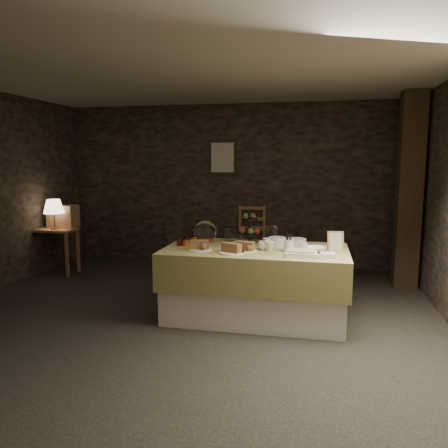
% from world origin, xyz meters
% --- Properties ---
extents(ground_plane, '(5.50, 5.00, 0.01)m').
position_xyz_m(ground_plane, '(0.00, 0.00, 0.00)').
color(ground_plane, black).
rests_on(ground_plane, ground).
extents(room_shell, '(5.52, 5.02, 2.60)m').
position_xyz_m(room_shell, '(0.00, 0.00, 1.56)').
color(room_shell, black).
rests_on(room_shell, ground).
extents(buffet_table, '(1.95, 1.04, 0.77)m').
position_xyz_m(buffet_table, '(0.73, 0.06, 0.44)').
color(buffet_table, white).
rests_on(buffet_table, ground_plane).
extents(console_table, '(0.64, 0.37, 0.69)m').
position_xyz_m(console_table, '(-2.50, 1.31, 0.56)').
color(console_table, '#925F38').
rests_on(console_table, ground_plane).
extents(table_lamp, '(0.30, 0.30, 0.45)m').
position_xyz_m(table_lamp, '(-2.45, 1.26, 1.02)').
color(table_lamp, '#B47E41').
rests_on(table_lamp, console_table).
extents(wine_rack, '(0.42, 0.26, 0.34)m').
position_xyz_m(wine_rack, '(-2.45, 1.49, 0.86)').
color(wine_rack, '#925F38').
rests_on(wine_rack, console_table).
extents(chair, '(0.47, 0.45, 0.76)m').
position_xyz_m(chair, '(0.34, 2.35, 0.43)').
color(chair, '#925F38').
rests_on(chair, ground_plane).
extents(timber_column, '(0.30, 0.30, 2.60)m').
position_xyz_m(timber_column, '(2.55, 1.66, 1.30)').
color(timber_column, black).
rests_on(timber_column, ground_plane).
extents(framed_picture, '(0.45, 0.04, 0.55)m').
position_xyz_m(framed_picture, '(-0.15, 2.47, 1.75)').
color(framed_picture, '#2D2216').
rests_on(framed_picture, room_shell).
extents(plate_stack_a, '(0.19, 0.19, 0.10)m').
position_xyz_m(plate_stack_a, '(0.94, 0.23, 0.82)').
color(plate_stack_a, white).
rests_on(plate_stack_a, buffet_table).
extents(plate_stack_b, '(0.20, 0.20, 0.08)m').
position_xyz_m(plate_stack_b, '(1.16, 0.28, 0.81)').
color(plate_stack_b, white).
rests_on(plate_stack_b, buffet_table).
extents(cutlery_holder, '(0.10, 0.10, 0.12)m').
position_xyz_m(cutlery_holder, '(1.09, -0.03, 0.83)').
color(cutlery_holder, white).
rests_on(cutlery_holder, buffet_table).
extents(cup_a, '(0.12, 0.12, 0.09)m').
position_xyz_m(cup_a, '(0.82, 0.01, 0.82)').
color(cup_a, white).
rests_on(cup_a, buffet_table).
extents(cup_b, '(0.13, 0.13, 0.10)m').
position_xyz_m(cup_b, '(0.89, -0.02, 0.82)').
color(cup_b, white).
rests_on(cup_b, buffet_table).
extents(mug_c, '(0.09, 0.09, 0.09)m').
position_xyz_m(mug_c, '(0.83, 0.17, 0.82)').
color(mug_c, white).
rests_on(mug_c, buffet_table).
extents(mug_d, '(0.08, 0.08, 0.09)m').
position_xyz_m(mug_d, '(1.23, 0.01, 0.82)').
color(mug_d, white).
rests_on(mug_d, buffet_table).
extents(bowl, '(0.22, 0.22, 0.05)m').
position_xyz_m(bowl, '(1.37, 0.03, 0.80)').
color(bowl, white).
rests_on(bowl, buffet_table).
extents(cake_dome, '(0.26, 0.26, 0.26)m').
position_xyz_m(cake_dome, '(0.10, 0.32, 0.88)').
color(cake_dome, '#925F38').
rests_on(cake_dome, buffet_table).
extents(fruit_stand, '(0.27, 0.27, 0.38)m').
position_xyz_m(fruit_stand, '(0.61, 0.40, 0.92)').
color(fruit_stand, black).
rests_on(fruit_stand, buffet_table).
extents(bread_platter_left, '(0.26, 0.26, 0.11)m').
position_xyz_m(bread_platter_left, '(0.16, -0.15, 0.81)').
color(bread_platter_left, white).
rests_on(bread_platter_left, buffet_table).
extents(bread_platter_center, '(0.26, 0.26, 0.11)m').
position_xyz_m(bread_platter_center, '(0.52, -0.23, 0.81)').
color(bread_platter_center, white).
rests_on(bread_platter_center, buffet_table).
extents(bread_platter_right, '(0.26, 0.26, 0.11)m').
position_xyz_m(bread_platter_right, '(0.64, -0.12, 0.81)').
color(bread_platter_right, white).
rests_on(bread_platter_right, buffet_table).
extents(jam_jars, '(0.20, 0.32, 0.07)m').
position_xyz_m(jam_jars, '(-0.07, 0.15, 0.81)').
color(jam_jars, maroon).
rests_on(jam_jars, buffet_table).
extents(tart_dish, '(0.30, 0.22, 0.07)m').
position_xyz_m(tart_dish, '(1.22, -0.25, 0.80)').
color(tart_dish, white).
rests_on(tart_dish, buffet_table).
extents(square_dish, '(0.14, 0.14, 0.04)m').
position_xyz_m(square_dish, '(1.48, -0.24, 0.79)').
color(square_dish, white).
rests_on(square_dish, buffet_table).
extents(menu_frame, '(0.18, 0.10, 0.22)m').
position_xyz_m(menu_frame, '(1.56, 0.15, 0.86)').
color(menu_frame, '#925F38').
rests_on(menu_frame, buffet_table).
extents(storage_jar_a, '(0.10, 0.10, 0.16)m').
position_xyz_m(storage_jar_a, '(0.36, 0.43, 0.85)').
color(storage_jar_a, white).
rests_on(storage_jar_a, buffet_table).
extents(storage_jar_b, '(0.09, 0.09, 0.14)m').
position_xyz_m(storage_jar_b, '(0.50, 0.45, 0.84)').
color(storage_jar_b, white).
rests_on(storage_jar_b, buffet_table).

